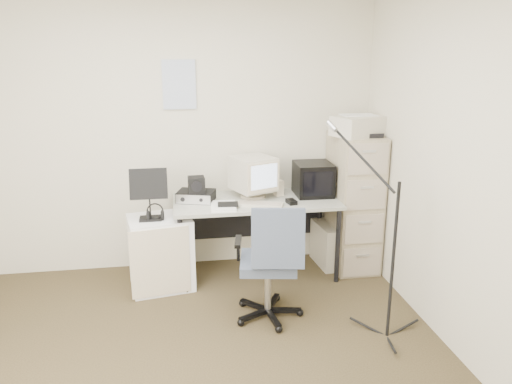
{
  "coord_description": "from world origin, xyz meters",
  "views": [
    {
      "loc": [
        -0.07,
        -2.87,
        2.06
      ],
      "look_at": [
        0.55,
        0.95,
        0.95
      ],
      "focal_mm": 35.0,
      "sensor_mm": 36.0,
      "label": 1
    }
  ],
  "objects": [
    {
      "name": "floor",
      "position": [
        0.0,
        0.0,
        -0.01
      ],
      "size": [
        3.6,
        3.6,
        0.01
      ],
      "primitive_type": "cube",
      "color": "#322918",
      "rests_on": "ground"
    },
    {
      "name": "wall_back",
      "position": [
        0.0,
        1.8,
        1.25
      ],
      "size": [
        3.6,
        0.02,
        2.5
      ],
      "primitive_type": "cube",
      "color": "beige",
      "rests_on": "ground"
    },
    {
      "name": "wall_right",
      "position": [
        1.8,
        0.0,
        1.25
      ],
      "size": [
        0.02,
        3.6,
        2.5
      ],
      "primitive_type": "cube",
      "color": "beige",
      "rests_on": "ground"
    },
    {
      "name": "wall_calendar",
      "position": [
        -0.02,
        1.79,
        1.75
      ],
      "size": [
        0.3,
        0.02,
        0.44
      ],
      "primitive_type": "cube",
      "color": "white",
      "rests_on": "wall_back"
    },
    {
      "name": "filing_cabinet",
      "position": [
        1.58,
        1.48,
        0.65
      ],
      "size": [
        0.4,
        0.6,
        1.3
      ],
      "primitive_type": "cube",
      "color": "tan",
      "rests_on": "floor"
    },
    {
      "name": "printer",
      "position": [
        1.58,
        1.43,
        1.39
      ],
      "size": [
        0.55,
        0.46,
        0.18
      ],
      "primitive_type": "cube",
      "rotation": [
        0.0,
        0.0,
        0.37
      ],
      "color": "beige",
      "rests_on": "filing_cabinet"
    },
    {
      "name": "desk",
      "position": [
        0.63,
        1.45,
        0.36
      ],
      "size": [
        1.5,
        0.7,
        0.73
      ],
      "primitive_type": "cube",
      "color": "#B1B29B",
      "rests_on": "floor"
    },
    {
      "name": "crt_monitor",
      "position": [
        0.62,
        1.55,
        0.92
      ],
      "size": [
        0.46,
        0.47,
        0.38
      ],
      "primitive_type": "cube",
      "rotation": [
        0.0,
        0.0,
        0.39
      ],
      "color": "beige",
      "rests_on": "desk"
    },
    {
      "name": "crt_tv",
      "position": [
        1.19,
        1.53,
        0.88
      ],
      "size": [
        0.34,
        0.36,
        0.31
      ],
      "primitive_type": "cube",
      "rotation": [
        0.0,
        0.0,
        -0.02
      ],
      "color": "black",
      "rests_on": "desk"
    },
    {
      "name": "desk_speaker",
      "position": [
        0.86,
        1.56,
        0.8
      ],
      "size": [
        0.09,
        0.09,
        0.14
      ],
      "primitive_type": "cube",
      "rotation": [
        0.0,
        0.0,
        0.28
      ],
      "color": "beige",
      "rests_on": "desk"
    },
    {
      "name": "keyboard",
      "position": [
        0.63,
        1.27,
        0.74
      ],
      "size": [
        0.43,
        0.28,
        0.02
      ],
      "primitive_type": "cube",
      "rotation": [
        0.0,
        0.0,
        -0.35
      ],
      "color": "beige",
      "rests_on": "desk"
    },
    {
      "name": "mouse",
      "position": [
        0.92,
        1.28,
        0.75
      ],
      "size": [
        0.09,
        0.13,
        0.04
      ],
      "primitive_type": "cube",
      "rotation": [
        0.0,
        0.0,
        0.17
      ],
      "color": "black",
      "rests_on": "desk"
    },
    {
      "name": "radio_receiver",
      "position": [
        0.09,
        1.5,
        0.78
      ],
      "size": [
        0.38,
        0.31,
        0.09
      ],
      "primitive_type": "cube",
      "rotation": [
        0.0,
        0.0,
        -0.28
      ],
      "color": "black",
      "rests_on": "desk"
    },
    {
      "name": "radio_speaker",
      "position": [
        0.09,
        1.46,
        0.89
      ],
      "size": [
        0.15,
        0.14,
        0.14
      ],
      "primitive_type": "cube",
      "rotation": [
        0.0,
        0.0,
        0.05
      ],
      "color": "black",
      "rests_on": "radio_receiver"
    },
    {
      "name": "papers",
      "position": [
        0.31,
        1.28,
        0.74
      ],
      "size": [
        0.24,
        0.31,
        0.02
      ],
      "primitive_type": "cube",
      "rotation": [
        0.0,
        0.0,
        -0.08
      ],
      "color": "white",
      "rests_on": "desk"
    },
    {
      "name": "pc_tower",
      "position": [
        1.36,
        1.54,
        0.21
      ],
      "size": [
        0.24,
        0.46,
        0.41
      ],
      "primitive_type": "cube",
      "rotation": [
        0.0,
        0.0,
        0.09
      ],
      "color": "beige",
      "rests_on": "floor"
    },
    {
      "name": "office_chair",
      "position": [
        0.6,
        0.64,
        0.48
      ],
      "size": [
        0.64,
        0.64,
        0.96
      ],
      "primitive_type": "cube",
      "rotation": [
        0.0,
        0.0,
        -0.17
      ],
      "color": "#31384B",
      "rests_on": "floor"
    },
    {
      "name": "side_cart",
      "position": [
        -0.25,
        1.31,
        0.33
      ],
      "size": [
        0.59,
        0.51,
        0.65
      ],
      "primitive_type": "cube",
      "rotation": [
        0.0,
        0.0,
        0.17
      ],
      "color": "white",
      "rests_on": "floor"
    },
    {
      "name": "music_stand",
      "position": [
        -0.31,
        1.27,
        0.88
      ],
      "size": [
        0.35,
        0.27,
        0.46
      ],
      "primitive_type": "cube",
      "rotation": [
        0.0,
        0.0,
        -0.36
      ],
      "color": "black",
      "rests_on": "side_cart"
    },
    {
      "name": "headphones",
      "position": [
        -0.27,
        1.25,
        0.7
      ],
      "size": [
        0.16,
        0.16,
        0.03
      ],
      "primitive_type": "torus",
      "rotation": [
        0.0,
        0.0,
        0.04
      ],
      "color": "black",
      "rests_on": "side_cart"
    },
    {
      "name": "mic_stand",
      "position": [
        1.43,
        0.22,
        0.78
      ],
      "size": [
        0.03,
        0.03,
        1.56
      ],
      "primitive_type": "cylinder",
      "rotation": [
        0.0,
        0.0,
        2.0
      ],
      "color": "black",
      "rests_on": "floor"
    }
  ]
}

